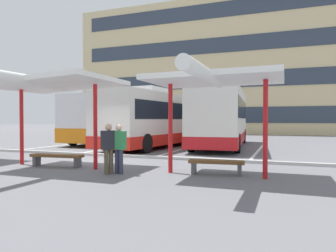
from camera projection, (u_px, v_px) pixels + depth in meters
The scene contains 16 objects.
ground_plane at pixel (88, 161), 13.02m from camera, with size 160.00×160.00×0.00m, color slate.
terminal_building at pixel (226, 73), 43.33m from camera, with size 36.75×14.57×19.05m.
coach_bus_0 at pixel (117, 120), 23.92m from camera, with size 2.65×10.97×3.67m.
coach_bus_1 at pixel (160, 120), 19.89m from camera, with size 3.69×11.17×3.61m.
coach_bus_2 at pixel (221, 118), 19.69m from camera, with size 3.46×10.63×3.83m.
lane_stripe_0 at pixel (87, 142), 23.60m from camera, with size 0.16×14.00×0.01m, color white.
lane_stripe_1 at pixel (137, 144), 22.13m from camera, with size 0.16×14.00×0.01m, color white.
lane_stripe_2 at pixel (195, 145), 20.65m from camera, with size 0.16×14.00×0.01m, color white.
lane_stripe_3 at pixel (261, 147), 19.18m from camera, with size 0.16×14.00×0.01m, color white.
waiting_shelter_1 at pixel (51, 85), 11.10m from camera, with size 4.30×5.36×3.20m.
bench_1 at pixel (57, 157), 11.42m from camera, with size 2.03×0.63×0.45m.
waiting_shelter_2 at pixel (214, 81), 9.30m from camera, with size 3.93×4.72×3.10m.
bench_2 at pixel (216, 164), 9.77m from camera, with size 1.75×0.60×0.45m.
platform_kerb at pixel (109, 155), 14.59m from camera, with size 44.00×0.24×0.12m, color #ADADA8.
waiting_passenger_0 at pixel (119, 146), 9.91m from camera, with size 0.48×0.29×1.56m.
waiting_passenger_1 at pixel (109, 145), 9.86m from camera, with size 0.45×0.50×1.58m.
Camera 1 is at (7.69, -10.99, 1.72)m, focal length 33.53 mm.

